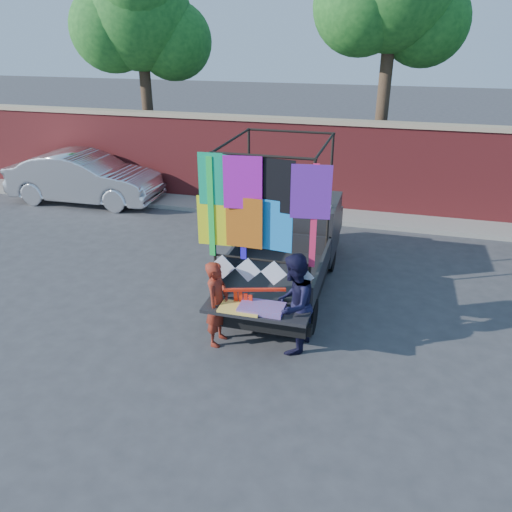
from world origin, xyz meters
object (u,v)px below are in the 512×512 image
(woman, at_px, (217,304))
(sedan, at_px, (85,178))
(pickup_truck, at_px, (292,242))
(man, at_px, (294,304))

(woman, bearing_deg, sedan, 51.81)
(sedan, height_order, woman, sedan)
(sedan, relative_size, woman, 3.10)
(woman, bearing_deg, pickup_truck, -8.45)
(pickup_truck, height_order, woman, pickup_truck)
(sedan, xyz_separation_m, woman, (6.46, -6.16, -0.02))
(man, bearing_deg, woman, -75.81)
(pickup_truck, xyz_separation_m, sedan, (-7.14, 3.41, -0.04))
(pickup_truck, bearing_deg, sedan, 154.44)
(sedan, relative_size, man, 2.71)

